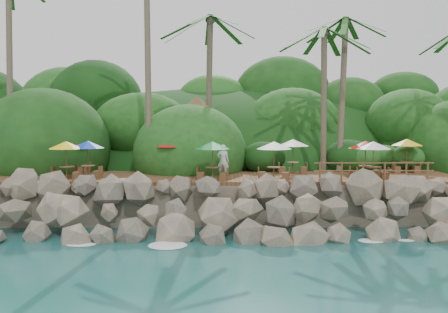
{
  "coord_description": "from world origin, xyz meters",
  "views": [
    {
      "loc": [
        -0.23,
        -21.16,
        5.5
      ],
      "look_at": [
        0.0,
        6.0,
        3.4
      ],
      "focal_mm": 39.48,
      "sensor_mm": 36.0,
      "label": 1
    }
  ],
  "objects": [
    {
      "name": "waiter",
      "position": [
        -0.06,
        5.54,
        3.19
      ],
      "size": [
        0.72,
        0.54,
        1.79
      ],
      "primitive_type": "imported",
      "rotation": [
        0.0,
        0.0,
        2.96
      ],
      "color": "silver",
      "rests_on": "terrace"
    },
    {
      "name": "seawall",
      "position": [
        0.0,
        2.0,
        1.15
      ],
      "size": [
        29.0,
        4.0,
        2.3
      ],
      "primitive_type": null,
      "color": "gray",
      "rests_on": "ground"
    },
    {
      "name": "land_base",
      "position": [
        0.0,
        16.0,
        1.05
      ],
      "size": [
        32.0,
        25.2,
        2.1
      ],
      "primitive_type": "cube",
      "color": "gray",
      "rests_on": "ground"
    },
    {
      "name": "foam_line",
      "position": [
        0.0,
        0.3,
        0.03
      ],
      "size": [
        25.2,
        0.8,
        0.06
      ],
      "color": "white",
      "rests_on": "ground"
    },
    {
      "name": "palapa",
      "position": [
        -1.64,
        9.53,
        5.79
      ],
      "size": [
        5.32,
        5.32,
        4.6
      ],
      "color": "brown",
      "rests_on": "ground"
    },
    {
      "name": "jungle_foliage",
      "position": [
        0.0,
        15.0,
        0.0
      ],
      "size": [
        44.0,
        16.0,
        12.0
      ],
      "primitive_type": null,
      "color": "#143811",
      "rests_on": "ground"
    },
    {
      "name": "railing",
      "position": [
        7.61,
        3.65,
        2.91
      ],
      "size": [
        6.1,
        0.1,
        1.0
      ],
      "color": "brown",
      "rests_on": "terrace"
    },
    {
      "name": "terrace",
      "position": [
        0.0,
        6.0,
        2.2
      ],
      "size": [
        26.0,
        5.0,
        0.2
      ],
      "primitive_type": "cube",
      "color": "brown",
      "rests_on": "land_base"
    },
    {
      "name": "ground",
      "position": [
        0.0,
        0.0,
        0.0
      ],
      "size": [
        140.0,
        140.0,
        0.0
      ],
      "primitive_type": "plane",
      "color": "#19514F",
      "rests_on": "ground"
    },
    {
      "name": "dining_clusters",
      "position": [
        -0.37,
        5.89,
        3.97
      ],
      "size": [
        21.46,
        5.05,
        2.01
      ],
      "color": "brown",
      "rests_on": "terrace"
    },
    {
      "name": "palms",
      "position": [
        1.49,
        8.88,
        12.5
      ],
      "size": [
        32.95,
        6.74,
        14.63
      ],
      "color": "brown",
      "rests_on": "ground"
    },
    {
      "name": "jungle_hill",
      "position": [
        0.0,
        23.5,
        0.0
      ],
      "size": [
        44.8,
        28.0,
        15.4
      ],
      "primitive_type": "ellipsoid",
      "color": "#143811",
      "rests_on": "ground"
    }
  ]
}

